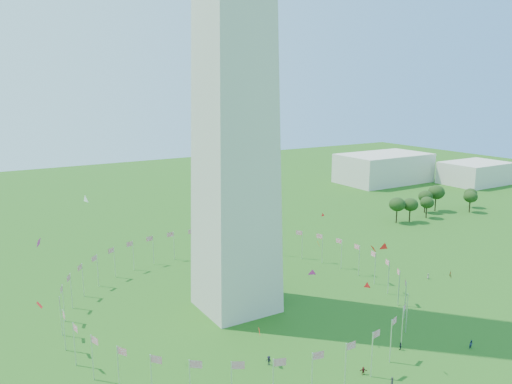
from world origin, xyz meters
TOP-DOWN VIEW (x-y plane):
  - flag_ring at (-0.00, 50.00)m, footprint 80.24×80.24m
  - gov_building_east_a at (150.00, 150.00)m, footprint 50.00×30.00m
  - gov_building_east_b at (190.00, 120.00)m, footprint 35.00×25.00m
  - kites_aloft at (13.17, 22.73)m, footprint 113.25×76.82m
  - tree_line_east at (113.26, 85.60)m, footprint 53.12×15.54m

SIDE VIEW (x-z plane):
  - flag_ring at x=0.00m, z-range 0.00..9.00m
  - tree_line_east at x=113.26m, z-range -0.70..10.44m
  - gov_building_east_b at x=190.00m, z-range 0.00..12.00m
  - gov_building_east_a at x=150.00m, z-range 0.00..16.00m
  - kites_aloft at x=13.17m, z-range 4.18..32.67m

